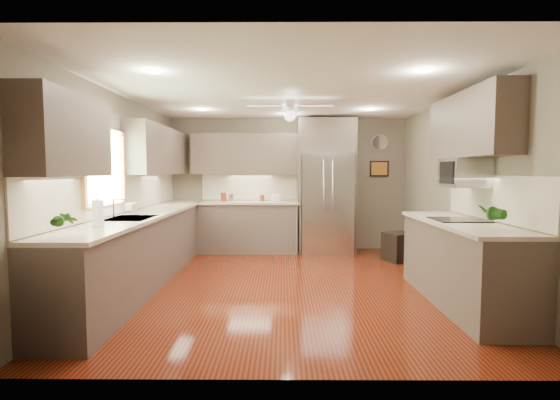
{
  "coord_description": "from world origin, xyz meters",
  "views": [
    {
      "loc": [
        -0.1,
        -5.31,
        1.49
      ],
      "look_at": [
        -0.14,
        0.6,
        1.08
      ],
      "focal_mm": 26.0,
      "sensor_mm": 36.0,
      "label": 1
    }
  ],
  "objects_px": {
    "potted_plant_left": "(63,220)",
    "microwave": "(464,173)",
    "refrigerator": "(326,188)",
    "stool": "(399,247)",
    "bowl": "(277,200)",
    "canister_d": "(262,198)",
    "soap_bottle": "(132,206)",
    "canister_b": "(231,198)",
    "potted_plant_right": "(491,213)",
    "paper_towel": "(98,213)",
    "canister_a": "(224,197)"
  },
  "relations": [
    {
      "from": "canister_a",
      "to": "refrigerator",
      "type": "bearing_deg",
      "value": -1.34
    },
    {
      "from": "microwave",
      "to": "stool",
      "type": "bearing_deg",
      "value": 95.05
    },
    {
      "from": "potted_plant_left",
      "to": "microwave",
      "type": "distance_m",
      "value": 4.22
    },
    {
      "from": "potted_plant_left",
      "to": "bowl",
      "type": "relative_size",
      "value": 1.34
    },
    {
      "from": "soap_bottle",
      "to": "potted_plant_right",
      "type": "xyz_separation_m",
      "value": [
        3.96,
        -1.34,
        0.05
      ]
    },
    {
      "from": "stool",
      "to": "canister_b",
      "type": "bearing_deg",
      "value": 164.47
    },
    {
      "from": "refrigerator",
      "to": "paper_towel",
      "type": "distance_m",
      "value": 4.35
    },
    {
      "from": "potted_plant_left",
      "to": "refrigerator",
      "type": "relative_size",
      "value": 0.12
    },
    {
      "from": "canister_a",
      "to": "canister_d",
      "type": "xyz_separation_m",
      "value": [
        0.71,
        0.05,
        -0.02
      ]
    },
    {
      "from": "canister_a",
      "to": "potted_plant_right",
      "type": "xyz_separation_m",
      "value": [
        3.1,
        -3.64,
        0.08
      ]
    },
    {
      "from": "canister_b",
      "to": "paper_towel",
      "type": "relative_size",
      "value": 0.53
    },
    {
      "from": "bowl",
      "to": "stool",
      "type": "bearing_deg",
      "value": -21.43
    },
    {
      "from": "stool",
      "to": "soap_bottle",
      "type": "bearing_deg",
      "value": -158.97
    },
    {
      "from": "canister_d",
      "to": "potted_plant_left",
      "type": "xyz_separation_m",
      "value": [
        -1.45,
        -4.23,
        0.09
      ]
    },
    {
      "from": "potted_plant_right",
      "to": "bowl",
      "type": "relative_size",
      "value": 1.4
    },
    {
      "from": "canister_b",
      "to": "bowl",
      "type": "distance_m",
      "value": 0.85
    },
    {
      "from": "canister_a",
      "to": "soap_bottle",
      "type": "xyz_separation_m",
      "value": [
        -0.86,
        -2.3,
        0.02
      ]
    },
    {
      "from": "canister_b",
      "to": "stool",
      "type": "relative_size",
      "value": 0.26
    },
    {
      "from": "canister_b",
      "to": "soap_bottle",
      "type": "distance_m",
      "value": 2.52
    },
    {
      "from": "canister_d",
      "to": "potted_plant_right",
      "type": "height_order",
      "value": "potted_plant_right"
    },
    {
      "from": "potted_plant_right",
      "to": "paper_towel",
      "type": "xyz_separation_m",
      "value": [
        -3.85,
        0.14,
        -0.02
      ]
    },
    {
      "from": "bowl",
      "to": "paper_towel",
      "type": "relative_size",
      "value": 0.82
    },
    {
      "from": "potted_plant_left",
      "to": "microwave",
      "type": "xyz_separation_m",
      "value": [
        3.96,
        1.42,
        0.39
      ]
    },
    {
      "from": "canister_b",
      "to": "canister_d",
      "type": "relative_size",
      "value": 1.16
    },
    {
      "from": "canister_b",
      "to": "canister_d",
      "type": "bearing_deg",
      "value": 3.41
    },
    {
      "from": "canister_d",
      "to": "paper_towel",
      "type": "distance_m",
      "value": 3.83
    },
    {
      "from": "canister_a",
      "to": "soap_bottle",
      "type": "distance_m",
      "value": 2.45
    },
    {
      "from": "canister_d",
      "to": "soap_bottle",
      "type": "distance_m",
      "value": 2.82
    },
    {
      "from": "canister_a",
      "to": "canister_b",
      "type": "height_order",
      "value": "canister_a"
    },
    {
      "from": "canister_a",
      "to": "microwave",
      "type": "bearing_deg",
      "value": -40.47
    },
    {
      "from": "bowl",
      "to": "microwave",
      "type": "xyz_separation_m",
      "value": [
        2.24,
        -2.77,
        0.51
      ]
    },
    {
      "from": "stool",
      "to": "bowl",
      "type": "bearing_deg",
      "value": 158.57
    },
    {
      "from": "canister_d",
      "to": "potted_plant_left",
      "type": "bearing_deg",
      "value": -108.89
    },
    {
      "from": "soap_bottle",
      "to": "potted_plant_left",
      "type": "distance_m",
      "value": 1.89
    },
    {
      "from": "canister_b",
      "to": "stool",
      "type": "distance_m",
      "value": 3.12
    },
    {
      "from": "canister_d",
      "to": "paper_towel",
      "type": "relative_size",
      "value": 0.45
    },
    {
      "from": "refrigerator",
      "to": "soap_bottle",
      "type": "bearing_deg",
      "value": -140.74
    },
    {
      "from": "microwave",
      "to": "potted_plant_left",
      "type": "bearing_deg",
      "value": -160.21
    },
    {
      "from": "canister_a",
      "to": "canister_d",
      "type": "relative_size",
      "value": 1.3
    },
    {
      "from": "soap_bottle",
      "to": "potted_plant_left",
      "type": "xyz_separation_m",
      "value": [
        0.12,
        -1.88,
        0.05
      ]
    },
    {
      "from": "canister_a",
      "to": "refrigerator",
      "type": "height_order",
      "value": "refrigerator"
    },
    {
      "from": "canister_d",
      "to": "refrigerator",
      "type": "xyz_separation_m",
      "value": [
        1.19,
        -0.09,
        0.19
      ]
    },
    {
      "from": "refrigerator",
      "to": "paper_towel",
      "type": "bearing_deg",
      "value": -127.55
    },
    {
      "from": "canister_d",
      "to": "soap_bottle",
      "type": "bearing_deg",
      "value": -123.78
    },
    {
      "from": "canister_b",
      "to": "potted_plant_left",
      "type": "relative_size",
      "value": 0.48
    },
    {
      "from": "refrigerator",
      "to": "microwave",
      "type": "bearing_deg",
      "value": -63.91
    },
    {
      "from": "potted_plant_right",
      "to": "stool",
      "type": "height_order",
      "value": "potted_plant_right"
    },
    {
      "from": "microwave",
      "to": "stool",
      "type": "relative_size",
      "value": 0.98
    },
    {
      "from": "stool",
      "to": "paper_towel",
      "type": "relative_size",
      "value": 2.03
    },
    {
      "from": "potted_plant_right",
      "to": "paper_towel",
      "type": "bearing_deg",
      "value": 177.88
    }
  ]
}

